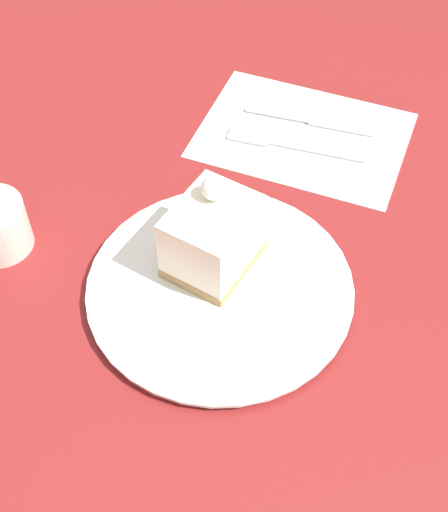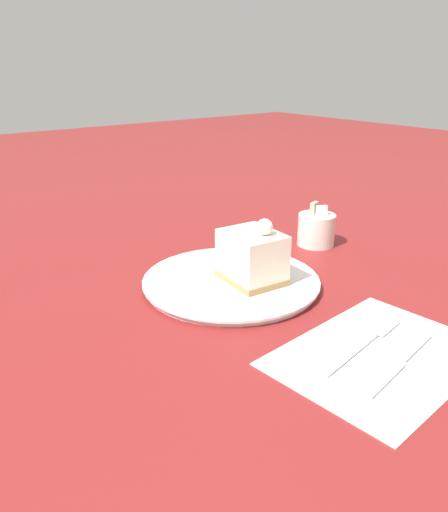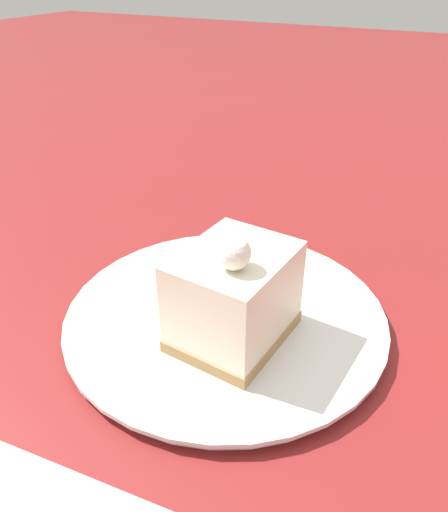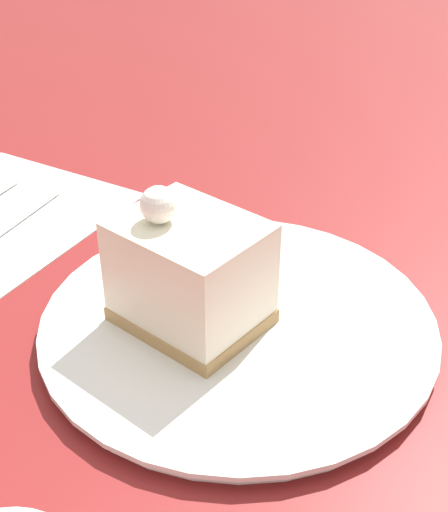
% 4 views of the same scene
% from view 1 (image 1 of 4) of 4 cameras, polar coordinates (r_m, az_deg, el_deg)
% --- Properties ---
extents(ground_plane, '(4.00, 4.00, 0.00)m').
position_cam_1_polar(ground_plane, '(0.74, -1.96, -2.79)').
color(ground_plane, maroon).
extents(plate, '(0.27, 0.27, 0.01)m').
position_cam_1_polar(plate, '(0.73, -0.32, -2.59)').
color(plate, silver).
rests_on(plate, ground_plane).
extents(cake_slice, '(0.10, 0.08, 0.10)m').
position_cam_1_polar(cake_slice, '(0.72, -0.87, 1.60)').
color(cake_slice, '#AD8451').
rests_on(cake_slice, plate).
extents(napkin, '(0.20, 0.27, 0.00)m').
position_cam_1_polar(napkin, '(0.91, 6.32, 9.62)').
color(napkin, white).
rests_on(napkin, ground_plane).
extents(fork, '(0.04, 0.17, 0.00)m').
position_cam_1_polar(fork, '(0.89, 4.84, 8.99)').
color(fork, silver).
rests_on(fork, napkin).
extents(knife, '(0.04, 0.17, 0.00)m').
position_cam_1_polar(knife, '(0.92, 7.79, 10.55)').
color(knife, silver).
rests_on(knife, napkin).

